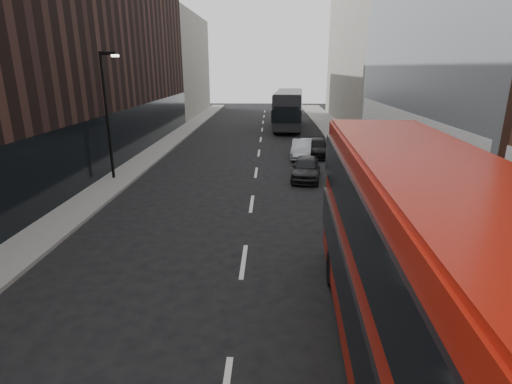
# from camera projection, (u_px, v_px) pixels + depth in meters

# --- Properties ---
(sidewalk_right) EXTENTS (3.00, 80.00, 0.15)m
(sidewalk_right) POSITION_uv_depth(u_px,v_px,m) (359.00, 156.00, 29.58)
(sidewalk_right) COLOR slate
(sidewalk_right) RESTS_ON ground
(sidewalk_left) EXTENTS (2.00, 80.00, 0.15)m
(sidewalk_left) POSITION_uv_depth(u_px,v_px,m) (153.00, 154.00, 30.11)
(sidewalk_left) COLOR slate
(sidewalk_left) RESTS_ON ground
(building_modern_block) EXTENTS (5.03, 22.00, 20.00)m
(building_modern_block) POSITION_uv_depth(u_px,v_px,m) (458.00, 2.00, 22.69)
(building_modern_block) COLOR #93979C
(building_modern_block) RESTS_ON ground
(building_victorian) EXTENTS (6.50, 24.00, 21.00)m
(building_victorian) POSITION_uv_depth(u_px,v_px,m) (365.00, 36.00, 44.69)
(building_victorian) COLOR slate
(building_victorian) RESTS_ON ground
(building_left_mid) EXTENTS (5.00, 24.00, 14.00)m
(building_left_mid) POSITION_uv_depth(u_px,v_px,m) (121.00, 59.00, 32.92)
(building_left_mid) COLOR black
(building_left_mid) RESTS_ON ground
(building_left_far) EXTENTS (5.00, 20.00, 13.00)m
(building_left_far) POSITION_uv_depth(u_px,v_px,m) (180.00, 66.00, 54.04)
(building_left_far) COLOR slate
(building_left_far) RESTS_ON ground
(street_lamp) EXTENTS (1.06, 0.22, 7.00)m
(street_lamp) POSITION_uv_depth(u_px,v_px,m) (108.00, 108.00, 22.21)
(street_lamp) COLOR black
(street_lamp) RESTS_ON sidewalk_left
(red_bus) EXTENTS (3.37, 11.96, 4.78)m
(red_bus) POSITION_uv_depth(u_px,v_px,m) (420.00, 266.00, 7.77)
(red_bus) COLOR #AC180A
(red_bus) RESTS_ON ground
(grey_bus) EXTENTS (3.78, 12.27, 3.90)m
(grey_bus) POSITION_uv_depth(u_px,v_px,m) (289.00, 108.00, 42.89)
(grey_bus) COLOR black
(grey_bus) RESTS_ON ground
(car_a) EXTENTS (2.12, 4.15, 1.35)m
(car_a) POSITION_uv_depth(u_px,v_px,m) (306.00, 168.00, 23.49)
(car_a) COLOR black
(car_a) RESTS_ON ground
(car_b) EXTENTS (1.83, 4.11, 1.31)m
(car_b) POSITION_uv_depth(u_px,v_px,m) (302.00, 149.00, 29.06)
(car_b) COLOR #909398
(car_b) RESTS_ON ground
(car_c) EXTENTS (1.73, 4.21, 1.22)m
(car_c) POSITION_uv_depth(u_px,v_px,m) (317.00, 148.00, 29.74)
(car_c) COLOR black
(car_c) RESTS_ON ground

